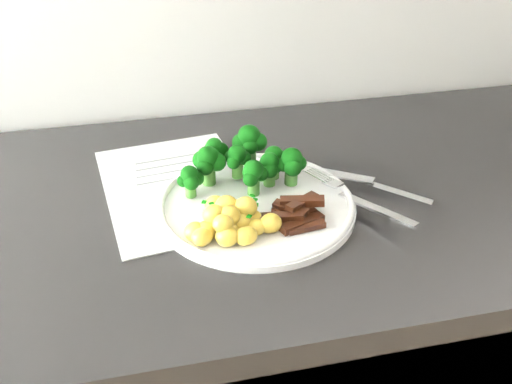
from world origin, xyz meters
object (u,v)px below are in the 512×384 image
Objects in this scene: fork at (361,200)px; knife at (381,189)px; plate at (256,204)px; potatoes at (232,221)px; beef_strips at (296,213)px; recipe_paper at (177,187)px; broccoli at (245,160)px.

knife is (0.05, 0.04, -0.01)m from fork.
plate is 1.67× the size of knife.
potatoes reaches higher than beef_strips.
knife is at bearing 18.55° from beef_strips.
fork is at bearing -142.40° from knife.
potatoes is 0.25m from knife.
recipe_paper is 1.14× the size of plate.
recipe_paper is 1.79× the size of fork.
beef_strips is (0.05, -0.11, -0.03)m from broccoli.
knife is (0.20, -0.06, -0.04)m from broccoli.
knife is (0.15, 0.05, -0.01)m from beef_strips.
plate is (0.11, -0.09, 0.01)m from recipe_paper.
potatoes is (0.06, -0.15, 0.03)m from recipe_paper.
potatoes is 0.20m from fork.
broccoli reaches higher than plate.
recipe_paper is 2.50× the size of potatoes.
potatoes is at bearing -173.27° from fork.
beef_strips is 0.10m from fork.
knife reaches higher than plate.
broccoli is at bearing 113.75° from beef_strips.
recipe_paper is at bearing 112.57° from potatoes.
broccoli is 1.13× the size of knife.
knife is (0.20, -0.00, 0.00)m from plate.
recipe_paper is 1.68× the size of broccoli.
beef_strips is at bearing -172.35° from fork.
fork is (0.15, -0.04, 0.01)m from plate.
plate is 2.20× the size of potatoes.
knife is (0.25, 0.06, -0.02)m from potatoes.
knife reaches higher than recipe_paper.
beef_strips is at bearing -66.25° from broccoli.
plate is 0.08m from potatoes.
knife is at bearing 13.76° from potatoes.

